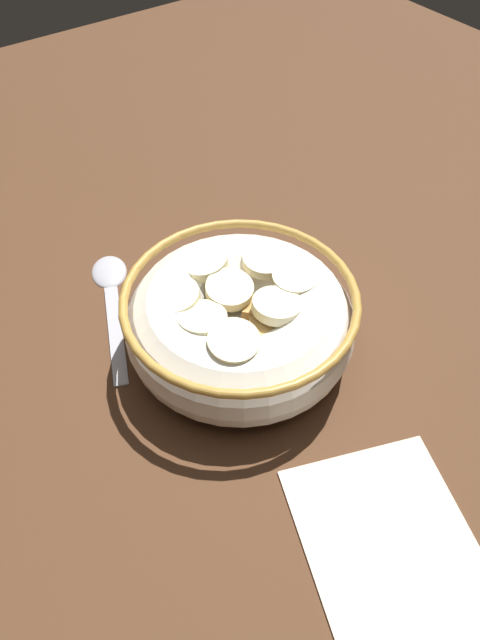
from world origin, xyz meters
TOP-DOWN VIEW (x-y plane):
  - ground_plane at (0.00, 0.00)cm, footprint 113.56×113.56cm
  - cereal_bowl at (0.03, 0.02)cm, footprint 15.46×15.46cm
  - spoon at (10.55, 4.67)cm, footprint 12.85×6.86cm
  - folded_napkin at (-17.89, 2.10)cm, footprint 17.72×14.09cm

SIDE VIEW (x-z plane):
  - ground_plane at x=0.00cm, z-range -2.00..0.00cm
  - folded_napkin at x=-17.89cm, z-range 0.00..0.30cm
  - spoon at x=10.55cm, z-range -0.06..0.74cm
  - cereal_bowl at x=0.03cm, z-range 0.01..6.02cm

